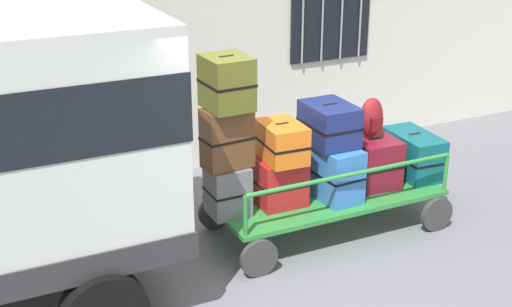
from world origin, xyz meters
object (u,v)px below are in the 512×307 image
Objects in this scene: suitcase_midleft_bottom at (280,181)px; suitcase_center_bottom at (327,168)px; suitcase_left_bottom at (228,190)px; backpack at (371,118)px; suitcase_center_middle at (329,124)px; suitcase_left_top at (227,83)px; suitcase_left_middle at (227,138)px; suitcase_midleft_middle at (282,142)px; suitcase_midright_bottom at (374,162)px; luggage_cart at (326,199)px; suitcase_right_bottom at (413,154)px.

suitcase_midleft_bottom is 0.57× the size of suitcase_center_bottom.
backpack reaches higher than suitcase_left_bottom.
suitcase_left_bottom is 1.02× the size of suitcase_midleft_bottom.
suitcase_center_bottom is at bearing 90.00° from suitcase_center_middle.
suitcase_left_top is 0.83× the size of suitcase_center_middle.
suitcase_left_top reaches higher than backpack.
suitcase_left_middle is 1.26m from suitcase_center_bottom.
suitcase_left_middle reaches higher than suitcase_midleft_middle.
suitcase_midright_bottom is (1.14, 0.01, -0.43)m from suitcase_midleft_middle.
suitcase_left_bottom is at bearing 177.81° from suitcase_midleft_bottom.
suitcase_center_middle is at bearing -176.15° from backpack.
suitcase_left_middle is at bearing 90.00° from suitcase_left_top.
luggage_cart is at bearing -90.00° from suitcase_center_bottom.
suitcase_midleft_middle reaches higher than suitcase_left_bottom.
suitcase_center_bottom is at bearing -176.16° from backpack.
suitcase_left_top is at bearing 179.95° from luggage_cart.
luggage_cart is 5.72× the size of backpack.
suitcase_midright_bottom is at bearing -0.71° from suitcase_left_top.
suitcase_left_top reaches higher than suitcase_right_bottom.
suitcase_center_bottom is (1.14, -0.01, -0.53)m from suitcase_left_middle.
suitcase_left_top is at bearing 179.83° from suitcase_midleft_bottom.
suitcase_midright_bottom is (0.57, -0.02, 0.34)m from luggage_cart.
suitcase_left_top is (0.00, -0.01, 0.55)m from suitcase_left_middle.
suitcase_midright_bottom is 0.49m from backpack.
suitcase_midleft_bottom is at bearing -177.91° from backpack.
backpack reaches higher than suitcase_midright_bottom.
suitcase_midleft_middle is (-0.57, -0.03, 0.76)m from luggage_cart.
suitcase_center_bottom is (1.14, -0.02, 0.03)m from suitcase_left_bottom.
suitcase_midleft_middle is (0.00, -0.03, 0.44)m from suitcase_midleft_bottom.
suitcase_center_middle is at bearing 177.65° from suitcase_midright_bottom.
suitcase_left_top is 1.80m from backpack.
suitcase_left_bottom reaches higher than luggage_cart.
luggage_cart is 0.85m from suitcase_center_middle.
suitcase_center_bottom reaches higher than suitcase_midright_bottom.
suitcase_midleft_middle is 1.05× the size of suitcase_midright_bottom.
suitcase_right_bottom is (1.71, 0.03, -0.01)m from suitcase_midleft_bottom.
suitcase_center_bottom reaches higher than suitcase_midleft_bottom.
luggage_cart is at bearing 0.06° from suitcase_midleft_bottom.
suitcase_center_middle is at bearing -0.89° from suitcase_left_bottom.
suitcase_left_bottom is at bearing 90.00° from suitcase_left_middle.
suitcase_left_middle is 1.12× the size of suitcase_midright_bottom.
suitcase_left_bottom is 1.76m from backpack.
luggage_cart is 4.66× the size of suitcase_midright_bottom.
suitcase_midleft_middle reaches higher than luggage_cart.
suitcase_midright_bottom is at bearing 0.72° from suitcase_midleft_middle.
suitcase_left_top is at bearing 176.45° from suitcase_midleft_middle.
suitcase_midright_bottom is (1.14, -0.02, 0.02)m from suitcase_midleft_bottom.
suitcase_midright_bottom is (0.57, -0.02, -0.02)m from suitcase_center_bottom.
suitcase_left_middle is at bearing -90.00° from suitcase_left_bottom.
suitcase_midright_bottom is at bearing -2.36° from suitcase_center_bottom.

